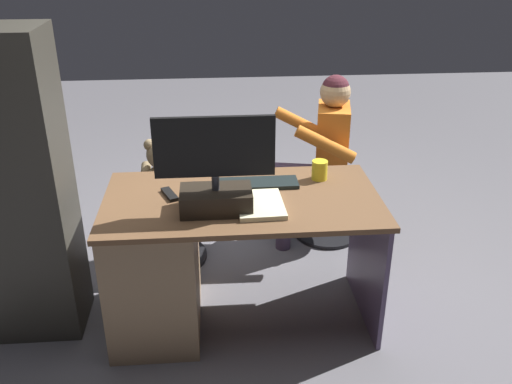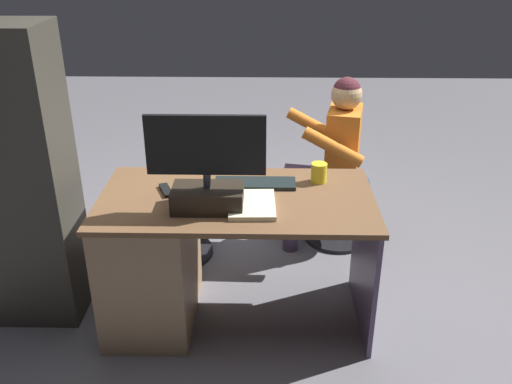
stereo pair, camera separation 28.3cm
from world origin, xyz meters
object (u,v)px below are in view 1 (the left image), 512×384
object	(u,v)px
monitor	(215,181)
tv_remote	(170,194)
office_chair_teddy	(166,225)
cup	(320,170)
visitor_chair	(329,200)
teddy_bear	(162,171)
keyboard	(258,183)
desk	(174,259)
computer_mouse	(194,186)
person	(321,146)

from	to	relation	value
monitor	tv_remote	size ratio (longest dim) A/B	3.67
monitor	office_chair_teddy	xyz separation A→B (m)	(0.32, -0.76, -0.64)
cup	tv_remote	xyz separation A→B (m)	(0.78, 0.14, -0.04)
visitor_chair	teddy_bear	bearing A→B (deg)	11.07
teddy_bear	tv_remote	bearing A→B (deg)	98.36
keyboard	visitor_chair	distance (m)	1.02
desk	computer_mouse	world-z (taller)	computer_mouse
keyboard	cup	xyz separation A→B (m)	(-0.33, -0.05, 0.04)
cup	computer_mouse	bearing A→B (deg)	6.52
cup	tv_remote	distance (m)	0.80
cup	visitor_chair	world-z (taller)	cup
keyboard	tv_remote	world-z (taller)	keyboard
cup	tv_remote	size ratio (longest dim) A/B	0.69
desk	tv_remote	distance (m)	0.35
person	visitor_chair	bearing A→B (deg)	-168.27
tv_remote	teddy_bear	distance (m)	0.62
desk	monitor	size ratio (longest dim) A/B	2.50
monitor	keyboard	distance (m)	0.37
computer_mouse	visitor_chair	xyz separation A→B (m)	(-0.88, -0.75, -0.48)
desk	person	world-z (taller)	person
tv_remote	teddy_bear	world-z (taller)	teddy_bear
monitor	visitor_chair	world-z (taller)	monitor
desk	tv_remote	world-z (taller)	tv_remote
monitor	tv_remote	distance (m)	0.32
cup	teddy_bear	world-z (taller)	cup
tv_remote	person	size ratio (longest dim) A/B	0.13
tv_remote	office_chair_teddy	size ratio (longest dim) A/B	0.30
office_chair_teddy	visitor_chair	xyz separation A→B (m)	(-1.08, -0.23, 0.02)
keyboard	computer_mouse	bearing A→B (deg)	4.49
office_chair_teddy	person	xyz separation A→B (m)	(-1.01, -0.21, 0.42)
cup	office_chair_teddy	distance (m)	1.12
tv_remote	computer_mouse	bearing A→B (deg)	-173.49
cup	person	size ratio (longest dim) A/B	0.09
cup	person	distance (m)	0.68
visitor_chair	office_chair_teddy	bearing A→B (deg)	11.73
desk	monitor	distance (m)	0.55
desk	computer_mouse	distance (m)	0.39
desk	person	size ratio (longest dim) A/B	1.23
computer_mouse	teddy_bear	distance (m)	0.59
desk	monitor	world-z (taller)	monitor
cup	teddy_bear	size ratio (longest dim) A/B	0.27
teddy_bear	visitor_chair	distance (m)	1.16
person	monitor	bearing A→B (deg)	54.53
computer_mouse	desk	bearing A→B (deg)	44.62
desk	office_chair_teddy	bearing A→B (deg)	-81.85
keyboard	visitor_chair	world-z (taller)	keyboard
computer_mouse	person	distance (m)	1.08
keyboard	person	xyz separation A→B (m)	(-0.47, -0.70, -0.08)
teddy_bear	visitor_chair	bearing A→B (deg)	-168.93
teddy_bear	visitor_chair	size ratio (longest dim) A/B	0.85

